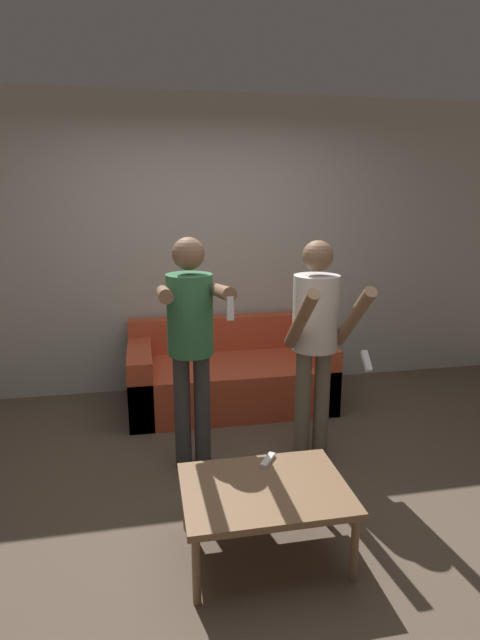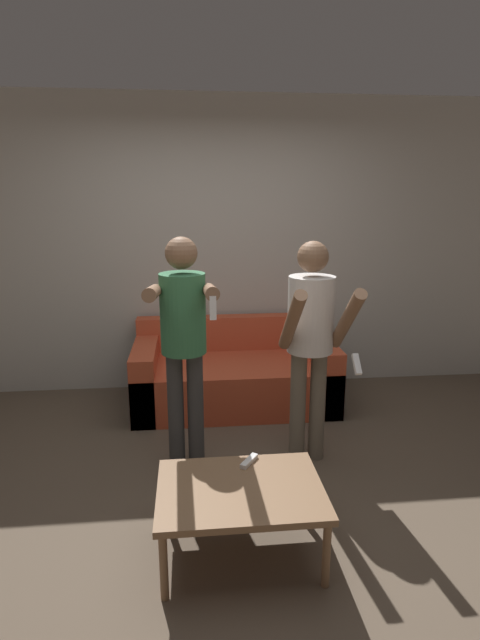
{
  "view_description": "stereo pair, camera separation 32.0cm",
  "coord_description": "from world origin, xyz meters",
  "px_view_note": "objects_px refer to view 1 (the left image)",
  "views": [
    {
      "loc": [
        -0.53,
        -2.7,
        1.85
      ],
      "look_at": [
        0.17,
        0.92,
        0.9
      ],
      "focal_mm": 28.0,
      "sensor_mm": 36.0,
      "label": 1
    },
    {
      "loc": [
        -0.21,
        -2.75,
        1.85
      ],
      "look_at": [
        0.17,
        0.92,
        0.9
      ],
      "focal_mm": 28.0,
      "sensor_mm": 36.0,
      "label": 2
    }
  ],
  "objects_px": {
    "person_standing_right": "(316,329)",
    "coffee_table": "(265,493)",
    "couch": "(229,376)",
    "remote_on_table": "(268,460)",
    "person_standing_left": "(191,331)"
  },
  "relations": [
    {
      "from": "person_standing_right",
      "to": "coffee_table",
      "type": "bearing_deg",
      "value": -122.24
    },
    {
      "from": "couch",
      "to": "person_standing_right",
      "type": "bearing_deg",
      "value": -68.04
    },
    {
      "from": "person_standing_right",
      "to": "remote_on_table",
      "type": "xyz_separation_m",
      "value": [
        -0.5,
        -0.68,
        -0.55
      ]
    },
    {
      "from": "couch",
      "to": "coffee_table",
      "type": "bearing_deg",
      "value": -94.26
    },
    {
      "from": "person_standing_left",
      "to": "remote_on_table",
      "type": "height_order",
      "value": "person_standing_left"
    },
    {
      "from": "couch",
      "to": "person_standing_right",
      "type": "xyz_separation_m",
      "value": [
        0.42,
        -1.05,
        0.69
      ]
    },
    {
      "from": "person_standing_left",
      "to": "coffee_table",
      "type": "xyz_separation_m",
      "value": [
        0.28,
        -0.9,
        -0.63
      ]
    },
    {
      "from": "person_standing_right",
      "to": "person_standing_left",
      "type": "bearing_deg",
      "value": -179.83
    },
    {
      "from": "person_standing_left",
      "to": "remote_on_table",
      "type": "relative_size",
      "value": 11.01
    },
    {
      "from": "coffee_table",
      "to": "remote_on_table",
      "type": "xyz_separation_m",
      "value": [
        0.07,
        0.23,
        0.05
      ]
    },
    {
      "from": "couch",
      "to": "coffee_table",
      "type": "xyz_separation_m",
      "value": [
        -0.15,
        -1.96,
        0.1
      ]
    },
    {
      "from": "person_standing_left",
      "to": "remote_on_table",
      "type": "xyz_separation_m",
      "value": [
        0.35,
        -0.67,
        -0.58
      ]
    },
    {
      "from": "person_standing_right",
      "to": "coffee_table",
      "type": "xyz_separation_m",
      "value": [
        -0.57,
        -0.9,
        -0.6
      ]
    },
    {
      "from": "couch",
      "to": "coffee_table",
      "type": "height_order",
      "value": "couch"
    },
    {
      "from": "person_standing_left",
      "to": "person_standing_right",
      "type": "distance_m",
      "value": 0.85
    }
  ]
}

